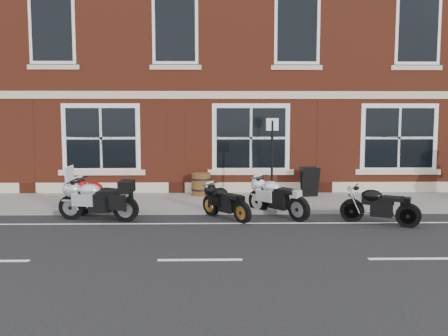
% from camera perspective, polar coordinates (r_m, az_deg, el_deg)
% --- Properties ---
extents(ground, '(80.00, 80.00, 0.00)m').
position_cam_1_polar(ground, '(12.48, -2.36, -6.56)').
color(ground, black).
rests_on(ground, ground).
extents(sidewalk, '(30.00, 3.00, 0.12)m').
position_cam_1_polar(sidewalk, '(15.41, -2.12, -3.92)').
color(sidewalk, slate).
rests_on(sidewalk, ground).
extents(kerb, '(30.00, 0.16, 0.12)m').
position_cam_1_polar(kerb, '(13.86, -2.24, -5.05)').
color(kerb, slate).
rests_on(kerb, ground).
extents(pub_building, '(24.00, 12.00, 12.00)m').
position_cam_1_polar(pub_building, '(22.92, -1.83, 14.23)').
color(pub_building, maroon).
rests_on(pub_building, ground).
extents(moto_touring_silver, '(2.15, 0.62, 1.42)m').
position_cam_1_polar(moto_touring_silver, '(13.37, -14.40, -3.38)').
color(moto_touring_silver, black).
rests_on(moto_touring_silver, ground).
extents(moto_sport_red, '(1.95, 1.12, 0.96)m').
position_cam_1_polar(moto_sport_red, '(13.72, -13.93, -3.24)').
color(moto_sport_red, black).
rests_on(moto_sport_red, ground).
extents(moto_sport_black, '(1.25, 1.51, 0.83)m').
position_cam_1_polar(moto_sport_black, '(13.13, 0.22, -3.80)').
color(moto_sport_black, black).
rests_on(moto_sport_black, ground).
extents(moto_sport_silver, '(1.46, 1.75, 0.96)m').
position_cam_1_polar(moto_sport_silver, '(13.49, 6.14, -3.24)').
color(moto_sport_silver, black).
rests_on(moto_sport_silver, ground).
extents(moto_naked_black, '(1.78, 1.06, 0.88)m').
position_cam_1_polar(moto_naked_black, '(13.06, 17.22, -3.99)').
color(moto_naked_black, black).
rests_on(moto_naked_black, ground).
extents(a_board_sign, '(0.64, 0.48, 0.95)m').
position_cam_1_polar(a_board_sign, '(16.31, 9.76, -1.55)').
color(a_board_sign, black).
rests_on(a_board_sign, sidewalk).
extents(barrel_planter, '(0.65, 0.65, 0.73)m').
position_cam_1_polar(barrel_planter, '(16.35, -2.62, -1.85)').
color(barrel_planter, '#503115').
rests_on(barrel_planter, sidewalk).
extents(parking_sign, '(0.36, 0.07, 2.52)m').
position_cam_1_polar(parking_sign, '(14.52, 5.51, 1.48)').
color(parking_sign, black).
rests_on(parking_sign, sidewalk).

